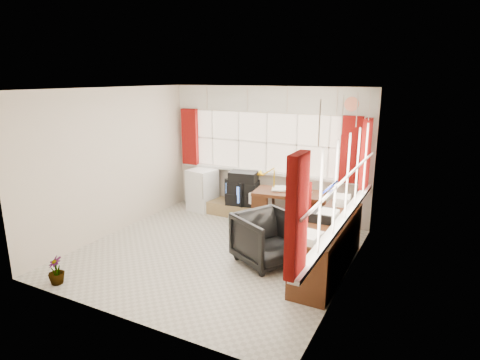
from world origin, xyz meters
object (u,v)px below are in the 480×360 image
at_px(task_chair, 295,211).
at_px(credenza, 328,245).
at_px(crt_tv, 242,191).
at_px(office_chair, 267,239).
at_px(mini_fridge, 202,190).
at_px(radiator, 261,214).
at_px(tv_bench, 235,208).
at_px(desk_lamp, 274,174).
at_px(desk, 289,209).

relative_size(task_chair, credenza, 0.53).
relative_size(task_chair, crt_tv, 1.61).
bearing_deg(crt_tv, task_chair, -31.98).
bearing_deg(crt_tv, office_chair, -53.19).
bearing_deg(task_chair, mini_fridge, 161.00).
relative_size(task_chair, radiator, 1.74).
relative_size(crt_tv, mini_fridge, 0.79).
bearing_deg(credenza, tv_bench, 146.30).
bearing_deg(tv_bench, task_chair, -28.03).
height_order(office_chair, tv_bench, office_chair).
distance_m(crt_tv, mini_fridge, 0.86).
height_order(task_chair, credenza, task_chair).
distance_m(desk_lamp, radiator, 0.77).
bearing_deg(desk_lamp, tv_bench, 165.29).
bearing_deg(radiator, desk, 13.73).
height_order(desk, tv_bench, desk).
bearing_deg(mini_fridge, desk_lamp, -7.14).
bearing_deg(desk_lamp, credenza, -43.25).
bearing_deg(radiator, desk_lamp, 43.79).
distance_m(radiator, credenza, 1.90).
bearing_deg(task_chair, tv_bench, 151.97).
bearing_deg(mini_fridge, desk, -7.34).
height_order(radiator, crt_tv, crt_tv).
bearing_deg(credenza, radiator, 143.85).
xyz_separation_m(desk_lamp, mini_fridge, (-1.66, 0.21, -0.56)).
bearing_deg(credenza, desk_lamp, 136.75).
bearing_deg(desk, crt_tv, 162.27).
relative_size(desk_lamp, mini_fridge, 0.47).
xyz_separation_m(desk_lamp, tv_bench, (-0.92, 0.24, -0.85)).
xyz_separation_m(task_chair, credenza, (0.74, -0.70, -0.18)).
height_order(desk, task_chair, task_chair).
bearing_deg(mini_fridge, radiator, -13.95).
height_order(desk_lamp, radiator, desk_lamp).
distance_m(credenza, tv_bench, 2.75).
height_order(tv_bench, mini_fridge, mini_fridge).
height_order(desk_lamp, crt_tv, desk_lamp).
xyz_separation_m(task_chair, office_chair, (-0.12, -0.86, -0.19)).
distance_m(tv_bench, mini_fridge, 0.80).
relative_size(desk_lamp, task_chair, 0.37).
xyz_separation_m(desk, desk_lamp, (-0.31, 0.05, 0.59)).
relative_size(radiator, crt_tv, 0.92).
distance_m(task_chair, mini_fridge, 2.41).
relative_size(radiator, tv_bench, 0.44).
bearing_deg(tv_bench, radiator, -28.26).
relative_size(desk_lamp, crt_tv, 0.60).
bearing_deg(mini_fridge, credenza, -26.21).
distance_m(desk_lamp, tv_bench, 1.28).
height_order(radiator, credenza, credenza).
bearing_deg(task_chair, office_chair, -97.68).
distance_m(radiator, crt_tv, 0.83).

